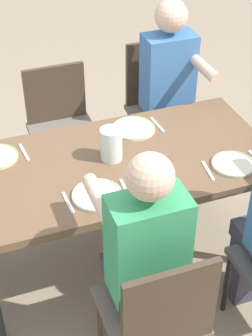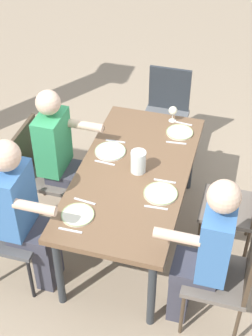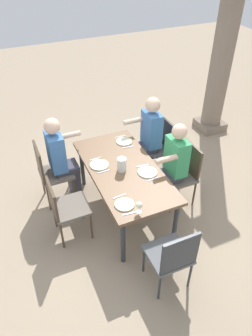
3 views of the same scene
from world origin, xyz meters
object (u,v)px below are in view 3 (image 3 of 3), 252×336
at_px(chair_west_north, 158,144).
at_px(chair_mid_south, 64,206).
at_px(dining_table, 124,173).
at_px(stone_column_near, 223,53).
at_px(chair_mid_north, 183,171).
at_px(diner_woman_green, 172,165).
at_px(diner_guest_third, 147,136).
at_px(diner_man_white, 61,157).
at_px(plate_3, 124,204).
at_px(plate_1, 99,165).
at_px(chair_west_south, 50,170).
at_px(wine_glass_3, 139,205).
at_px(plate_0, 124,141).
at_px(chair_head_east, 173,256).
at_px(water_pitcher, 122,165).
at_px(plate_2, 147,172).

height_order(chair_west_north, chair_mid_south, chair_west_north).
xyz_separation_m(dining_table, stone_column_near, (-1.39, 2.44, 0.80)).
bearing_deg(chair_mid_north, chair_mid_south, -90.00).
bearing_deg(diner_woman_green, chair_west_north, 164.68).
bearing_deg(diner_woman_green, diner_guest_third, 179.70).
xyz_separation_m(chair_mid_north, diner_man_white, (-0.73, -1.52, 0.19)).
height_order(chair_mid_south, plate_3, chair_mid_south).
bearing_deg(plate_1, chair_mid_north, 74.66).
distance_m(chair_west_south, diner_man_white, 0.25).
bearing_deg(chair_west_north, chair_west_south, -90.00).
height_order(diner_guest_third, stone_column_near, stone_column_near).
xyz_separation_m(dining_table, chair_west_north, (-0.62, 0.85, -0.15)).
relative_size(chair_west_north, wine_glass_3, 6.27).
height_order(chair_mid_north, chair_mid_south, chair_mid_north).
bearing_deg(diner_man_white, chair_mid_south, -14.08).
distance_m(chair_mid_south, diner_woman_green, 1.51).
height_order(chair_mid_south, stone_column_near, stone_column_near).
bearing_deg(plate_0, chair_head_east, -7.69).
xyz_separation_m(plate_0, plate_3, (1.18, -0.50, 0.00)).
relative_size(diner_man_white, stone_column_near, 0.44).
bearing_deg(plate_3, wine_glass_3, 30.68).
height_order(chair_mid_north, chair_head_east, chair_head_east).
height_order(diner_man_white, plate_1, diner_man_white).
bearing_deg(plate_3, water_pitcher, 159.76).
height_order(diner_woman_green, plate_2, diner_woman_green).
bearing_deg(plate_0, chair_mid_south, -58.13).
distance_m(diner_woman_green, diner_man_white, 1.50).
xyz_separation_m(diner_guest_third, wine_glass_3, (1.40, -0.81, 0.13)).
height_order(chair_west_south, chair_mid_south, chair_west_south).
bearing_deg(chair_mid_south, diner_woman_green, 89.89).
relative_size(chair_mid_north, diner_woman_green, 0.71).
xyz_separation_m(chair_mid_north, plate_3, (0.50, -1.10, 0.24)).
bearing_deg(plate_2, diner_man_white, -131.70).
bearing_deg(stone_column_near, plate_0, -69.48).
bearing_deg(chair_west_north, dining_table, -53.97).
bearing_deg(dining_table, diner_man_white, -133.14).
xyz_separation_m(diner_man_white, plate_0, (0.05, 0.92, 0.05)).
distance_m(plate_1, water_pitcher, 0.32).
bearing_deg(diner_guest_third, chair_mid_north, 15.20).
height_order(chair_mid_south, chair_head_east, chair_head_east).
xyz_separation_m(diner_man_white, wine_glass_3, (1.40, 0.51, 0.14)).
distance_m(chair_west_north, chair_head_east, 2.09).
distance_m(dining_table, stone_column_near, 2.92).
distance_m(diner_guest_third, water_pitcher, 0.95).
bearing_deg(diner_man_white, water_pitcher, 44.54).
bearing_deg(chair_mid_north, plate_3, -65.72).
bearing_deg(plate_3, chair_mid_north, 114.28).
height_order(chair_west_south, plate_3, chair_west_south).
relative_size(chair_west_north, plate_0, 3.91).
bearing_deg(diner_guest_third, dining_table, -46.48).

